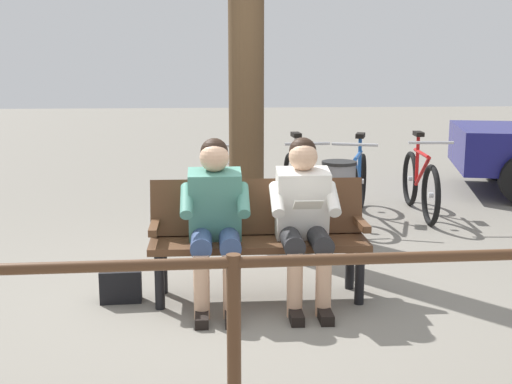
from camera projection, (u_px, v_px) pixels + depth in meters
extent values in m
plane|color=slate|center=(232.00, 299.00, 5.06)|extent=(40.00, 40.00, 0.00)
cube|color=#51331E|center=(259.00, 243.00, 4.99)|extent=(1.60, 0.44, 0.05)
cube|color=#51331E|center=(257.00, 206.00, 5.13)|extent=(1.60, 0.14, 0.42)
cube|color=#51331E|center=(361.00, 224.00, 5.02)|extent=(0.06, 0.40, 0.05)
cube|color=#51331E|center=(154.00, 227.00, 4.91)|extent=(0.06, 0.40, 0.05)
cylinder|color=black|center=(360.00, 278.00, 4.92)|extent=(0.07, 0.07, 0.40)
cylinder|color=black|center=(160.00, 282.00, 4.82)|extent=(0.07, 0.07, 0.40)
cylinder|color=black|center=(350.00, 264.00, 5.25)|extent=(0.07, 0.07, 0.40)
cylinder|color=black|center=(163.00, 268.00, 5.15)|extent=(0.07, 0.07, 0.40)
cube|color=white|center=(302.00, 204.00, 4.98)|extent=(0.38, 0.31, 0.55)
sphere|color=#D8A884|center=(303.00, 157.00, 4.89)|extent=(0.21, 0.21, 0.21)
sphere|color=black|center=(303.00, 151.00, 4.91)|extent=(0.20, 0.20, 0.20)
cylinder|color=#262628|center=(320.00, 240.00, 4.83)|extent=(0.15, 0.40, 0.15)
cylinder|color=#D8A884|center=(323.00, 285.00, 4.69)|extent=(0.11, 0.11, 0.45)
cube|color=black|center=(325.00, 316.00, 4.63)|extent=(0.09, 0.22, 0.07)
cylinder|color=white|center=(332.00, 199.00, 4.86)|extent=(0.09, 0.30, 0.23)
cylinder|color=#262628|center=(292.00, 240.00, 4.82)|extent=(0.15, 0.40, 0.15)
cylinder|color=#D8A884|center=(295.00, 285.00, 4.67)|extent=(0.11, 0.11, 0.45)
cube|color=black|center=(296.00, 317.00, 4.61)|extent=(0.09, 0.22, 0.07)
cylinder|color=white|center=(277.00, 200.00, 4.84)|extent=(0.09, 0.30, 0.23)
cube|color=silver|center=(308.00, 205.00, 4.67)|extent=(0.20, 0.12, 0.09)
cube|color=#4C8C7A|center=(215.00, 205.00, 4.93)|extent=(0.38, 0.31, 0.55)
sphere|color=#D8A884|center=(214.00, 158.00, 4.85)|extent=(0.21, 0.21, 0.21)
sphere|color=black|center=(214.00, 152.00, 4.87)|extent=(0.20, 0.20, 0.20)
cylinder|color=#334772|center=(230.00, 242.00, 4.79)|extent=(0.15, 0.40, 0.15)
cylinder|color=#D8A884|center=(231.00, 287.00, 4.64)|extent=(0.11, 0.11, 0.45)
cube|color=black|center=(232.00, 318.00, 4.58)|extent=(0.09, 0.22, 0.07)
cylinder|color=#4C8C7A|center=(243.00, 200.00, 4.82)|extent=(0.09, 0.30, 0.23)
cylinder|color=#334772|center=(201.00, 242.00, 4.77)|extent=(0.15, 0.40, 0.15)
cylinder|color=#D8A884|center=(202.00, 287.00, 4.63)|extent=(0.11, 0.11, 0.45)
cube|color=black|center=(202.00, 319.00, 4.57)|extent=(0.09, 0.22, 0.07)
cylinder|color=#4C8C7A|center=(187.00, 201.00, 4.79)|extent=(0.09, 0.30, 0.23)
cube|color=black|center=(121.00, 286.00, 4.98)|extent=(0.31, 0.16, 0.24)
cylinder|color=#4C3823|center=(246.00, 58.00, 6.27)|extent=(0.33, 0.33, 3.53)
cylinder|color=slate|center=(338.00, 203.00, 6.60)|extent=(0.32, 0.32, 0.76)
cylinder|color=black|center=(339.00, 163.00, 6.53)|extent=(0.34, 0.34, 0.03)
torus|color=black|center=(431.00, 195.00, 7.22)|extent=(0.11, 0.66, 0.66)
cylinder|color=silver|center=(431.00, 195.00, 7.22)|extent=(0.05, 0.06, 0.06)
torus|color=black|center=(410.00, 179.00, 8.22)|extent=(0.11, 0.66, 0.66)
cylinder|color=silver|center=(410.00, 179.00, 8.22)|extent=(0.05, 0.06, 0.06)
cylinder|color=#B71414|center=(421.00, 153.00, 7.65)|extent=(0.09, 0.63, 0.04)
cylinder|color=#B71414|center=(422.00, 172.00, 7.61)|extent=(0.09, 0.60, 0.43)
cylinder|color=#B71414|center=(417.00, 158.00, 7.85)|extent=(0.04, 0.04, 0.55)
cube|color=black|center=(419.00, 134.00, 7.79)|extent=(0.11, 0.23, 0.05)
cylinder|color=#B2B2B7|center=(431.00, 143.00, 7.22)|extent=(0.48, 0.07, 0.03)
torus|color=black|center=(352.00, 198.00, 7.07)|extent=(0.26, 0.65, 0.66)
cylinder|color=silver|center=(352.00, 198.00, 7.07)|extent=(0.07, 0.07, 0.06)
torus|color=black|center=(362.00, 181.00, 8.04)|extent=(0.26, 0.65, 0.66)
cylinder|color=silver|center=(362.00, 181.00, 8.04)|extent=(0.07, 0.07, 0.06)
cylinder|color=#1E519E|center=(358.00, 155.00, 7.48)|extent=(0.23, 0.61, 0.04)
cylinder|color=#1E519E|center=(357.00, 174.00, 7.45)|extent=(0.22, 0.58, 0.43)
cylinder|color=#1E519E|center=(360.00, 160.00, 7.67)|extent=(0.04, 0.04, 0.55)
cube|color=black|center=(360.00, 135.00, 7.62)|extent=(0.15, 0.24, 0.05)
cylinder|color=#B2B2B7|center=(355.00, 144.00, 7.06)|extent=(0.47, 0.18, 0.03)
torus|color=black|center=(309.00, 197.00, 7.13)|extent=(0.11, 0.66, 0.66)
cylinder|color=silver|center=(309.00, 197.00, 7.13)|extent=(0.05, 0.06, 0.06)
torus|color=black|center=(290.00, 180.00, 8.12)|extent=(0.11, 0.66, 0.66)
cylinder|color=silver|center=(290.00, 180.00, 8.12)|extent=(0.05, 0.06, 0.06)
cylinder|color=silver|center=(299.00, 154.00, 7.55)|extent=(0.08, 0.63, 0.04)
cylinder|color=silver|center=(300.00, 173.00, 7.51)|extent=(0.08, 0.60, 0.43)
cylinder|color=silver|center=(296.00, 159.00, 7.75)|extent=(0.04, 0.04, 0.55)
cube|color=black|center=(296.00, 135.00, 7.69)|extent=(0.11, 0.23, 0.05)
cylinder|color=#B2B2B7|center=(307.00, 144.00, 7.12)|extent=(0.48, 0.07, 0.03)
torus|color=black|center=(225.00, 200.00, 6.97)|extent=(0.26, 0.65, 0.66)
cylinder|color=silver|center=(225.00, 200.00, 6.97)|extent=(0.07, 0.07, 0.06)
torus|color=black|center=(250.00, 183.00, 7.94)|extent=(0.26, 0.65, 0.66)
cylinder|color=silver|center=(250.00, 183.00, 7.94)|extent=(0.07, 0.07, 0.06)
cylinder|color=silver|center=(238.00, 157.00, 7.38)|extent=(0.23, 0.61, 0.04)
cylinder|color=silver|center=(236.00, 176.00, 7.34)|extent=(0.22, 0.58, 0.43)
cylinder|color=silver|center=(243.00, 162.00, 7.57)|extent=(0.04, 0.04, 0.55)
cube|color=black|center=(243.00, 137.00, 7.52)|extent=(0.15, 0.24, 0.05)
cylinder|color=#B2B2B7|center=(228.00, 146.00, 6.96)|extent=(0.47, 0.18, 0.03)
cylinder|color=#51331E|center=(234.00, 339.00, 3.29)|extent=(0.07, 0.07, 0.85)
cylinder|color=#51331E|center=(233.00, 263.00, 3.21)|extent=(3.19, 0.15, 0.06)
cylinder|color=black|center=(499.00, 158.00, 9.96)|extent=(0.67, 0.36, 0.64)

